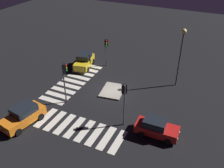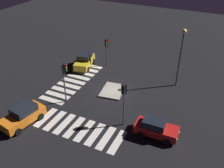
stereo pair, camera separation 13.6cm
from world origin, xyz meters
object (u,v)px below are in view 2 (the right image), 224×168
(car_red, at_px, (156,128))
(traffic_light_south, at_px, (107,46))
(traffic_light_north, at_px, (124,95))
(street_lamp, at_px, (182,48))
(traffic_island, at_px, (113,91))
(traffic_light_east, at_px, (64,74))
(car_yellow, at_px, (85,61))
(car_orange, at_px, (23,115))

(car_red, distance_m, traffic_light_south, 14.89)
(traffic_light_north, xyz_separation_m, street_lamp, (-9.44, 3.08, 1.51))
(traffic_light_north, bearing_deg, car_red, -128.66)
(traffic_island, bearing_deg, traffic_light_south, -147.59)
(traffic_light_east, bearing_deg, car_red, -53.85)
(traffic_island, bearing_deg, car_red, 53.65)
(car_yellow, distance_m, car_red, 15.85)
(traffic_light_south, height_order, traffic_light_east, traffic_light_east)
(car_yellow, distance_m, car_orange, 12.97)
(traffic_island, xyz_separation_m, traffic_light_north, (4.80, 3.40, 3.35))
(car_red, distance_m, car_orange, 12.84)
(car_red, height_order, street_lamp, street_lamp)
(car_red, distance_m, traffic_light_north, 4.23)
(street_lamp, bearing_deg, traffic_light_north, -18.07)
(traffic_light_north, bearing_deg, car_yellow, 11.48)
(traffic_island, distance_m, street_lamp, 9.33)
(car_orange, relative_size, traffic_light_north, 1.02)
(car_red, xyz_separation_m, traffic_light_north, (-0.17, -3.35, 2.58))
(traffic_island, xyz_separation_m, traffic_light_south, (-5.58, -3.54, 2.94))
(traffic_light_north, relative_size, traffic_light_east, 0.96)
(car_orange, distance_m, traffic_light_east, 5.78)
(car_red, relative_size, street_lamp, 0.56)
(traffic_island, relative_size, car_orange, 0.78)
(car_red, bearing_deg, traffic_light_east, 173.81)
(car_yellow, relative_size, traffic_light_east, 0.96)
(car_red, xyz_separation_m, street_lamp, (-9.61, -0.27, 4.10))
(traffic_light_north, height_order, traffic_light_east, traffic_light_east)
(car_yellow, relative_size, traffic_light_north, 1.00)
(traffic_light_north, bearing_deg, traffic_light_east, 48.05)
(traffic_light_south, bearing_deg, car_red, 12.41)
(traffic_island, relative_size, car_yellow, 0.80)
(traffic_light_north, height_order, traffic_light_south, traffic_light_north)
(car_orange, height_order, street_lamp, street_lamp)
(traffic_island, distance_m, car_yellow, 7.53)
(car_yellow, xyz_separation_m, traffic_light_south, (-1.47, 2.72, 2.11))
(traffic_light_south, relative_size, street_lamp, 0.56)
(traffic_island, height_order, traffic_light_south, traffic_light_south)
(traffic_light_north, bearing_deg, street_lamp, -53.90)
(traffic_light_south, bearing_deg, car_orange, -39.59)
(traffic_light_south, bearing_deg, car_yellow, -93.48)
(traffic_light_north, xyz_separation_m, traffic_light_east, (-0.76, -7.04, 0.13))
(traffic_island, relative_size, traffic_light_south, 0.90)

